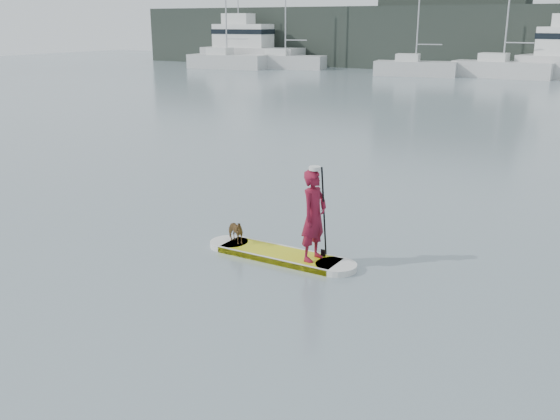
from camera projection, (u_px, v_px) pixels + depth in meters
The scene contains 13 objects.
ground at pixel (209, 252), 12.80m from camera, with size 140.00×140.00×0.00m, color slate.
paddleboard at pixel (280, 255), 12.50m from camera, with size 3.30×0.85×0.12m.
paddler at pixel (314, 216), 11.85m from camera, with size 0.65×0.42×1.77m, color maroon.
white_cap at pixel (315, 168), 11.58m from camera, with size 0.22×0.22×0.07m, color silver.
dog at pixel (234, 231), 12.95m from camera, with size 0.27×0.59×0.50m, color brown.
paddle at pixel (324, 223), 12.06m from camera, with size 0.10×0.30×2.00m.
sailboat_a at pixel (226, 60), 62.54m from camera, with size 8.19×3.42×11.55m.
sailboat_b at pixel (285, 60), 62.50m from camera, with size 8.25×3.67×11.84m.
sailboat_c at pixel (415, 67), 54.03m from camera, with size 7.24×3.53×9.96m.
sailboat_d at pixel (502, 67), 52.26m from camera, with size 8.13×2.78×11.86m.
motor_yacht_b at pixel (248, 47), 65.55m from camera, with size 10.91×4.29×7.07m.
shore_mass at pixel (559, 39), 55.86m from camera, with size 90.00×6.00×6.00m, color black.
shore_building_west at pixel (452, 22), 61.04m from camera, with size 14.00×4.00×9.00m, color black.
Camera 1 is at (7.26, -9.66, 4.54)m, focal length 40.00 mm.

